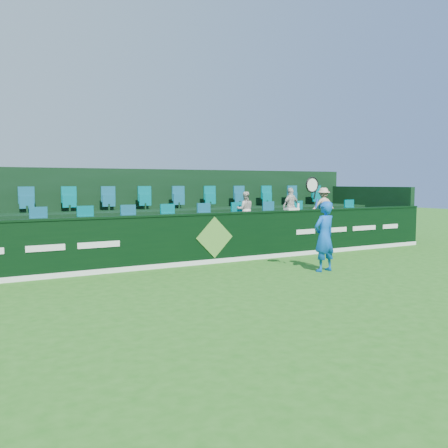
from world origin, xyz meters
TOP-DOWN VIEW (x-y plane):
  - ground at (0.00, 0.00)m, footprint 60.00×60.00m
  - sponsor_hoarding at (0.00, 4.00)m, footprint 16.00×0.25m
  - stand_tier_front at (0.00, 5.10)m, footprint 16.00×2.00m
  - stand_tier_back at (0.00, 7.00)m, footprint 16.00×1.80m
  - stand_rear at (0.00, 7.44)m, footprint 16.00×4.10m
  - seat_row_front at (0.00, 5.50)m, footprint 13.50×0.50m
  - seat_row_back at (0.00, 7.30)m, footprint 13.50×0.50m
  - tennis_player at (1.72, 1.53)m, footprint 1.04×0.48m
  - spectator_left at (1.75, 5.12)m, footprint 0.64×0.58m
  - spectator_middle at (3.49, 5.12)m, footprint 0.74×0.40m
  - spectator_right at (4.86, 5.12)m, footprint 0.86×0.66m
  - towel at (2.64, 4.00)m, footprint 0.40×0.26m
  - drinks_bottle at (2.89, 4.00)m, footprint 0.06×0.06m

SIDE VIEW (x-z plane):
  - ground at x=0.00m, z-range 0.00..0.00m
  - stand_tier_front at x=0.00m, z-range 0.00..0.80m
  - stand_tier_back at x=0.00m, z-range 0.00..1.30m
  - sponsor_hoarding at x=0.00m, z-range 0.00..1.35m
  - tennis_player at x=1.72m, z-range -0.29..2.03m
  - seat_row_front at x=0.00m, z-range 0.80..1.40m
  - stand_rear at x=0.00m, z-range -0.08..2.52m
  - spectator_left at x=1.75m, z-range 0.80..1.88m
  - towel at x=2.64m, z-range 1.35..1.41m
  - spectator_right at x=4.86m, z-range 0.80..1.98m
  - spectator_middle at x=3.49m, z-range 0.80..1.99m
  - drinks_bottle at x=2.89m, z-range 1.35..1.54m
  - seat_row_back at x=0.00m, z-range 1.30..1.90m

